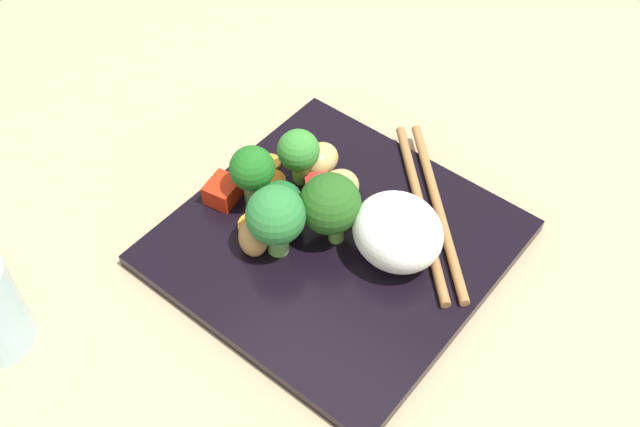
# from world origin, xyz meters

# --- Properties ---
(ground_plane) EXTENTS (1.10, 1.10, 0.02)m
(ground_plane) POSITION_xyz_m (0.00, 0.00, -0.01)
(ground_plane) COLOR tan
(square_plate) EXTENTS (0.27, 0.27, 0.01)m
(square_plate) POSITION_xyz_m (0.00, 0.00, 0.01)
(square_plate) COLOR black
(square_plate) RESTS_ON ground_plane
(rice_mound) EXTENTS (0.08, 0.09, 0.06)m
(rice_mound) POSITION_xyz_m (-0.02, 0.05, 0.04)
(rice_mound) COLOR white
(rice_mound) RESTS_ON square_plate
(broccoli_floret_0) EXTENTS (0.04, 0.04, 0.06)m
(broccoli_floret_0) POSITION_xyz_m (-0.03, -0.07, 0.05)
(broccoli_floret_0) COLOR #62AF45
(broccoli_floret_0) RESTS_ON square_plate
(broccoli_floret_1) EXTENTS (0.04, 0.04, 0.05)m
(broccoli_floret_1) POSITION_xyz_m (0.02, -0.05, 0.04)
(broccoli_floret_1) COLOR #78BB5E
(broccoli_floret_1) RESTS_ON square_plate
(broccoli_floret_2) EXTENTS (0.05, 0.05, 0.07)m
(broccoli_floret_2) POSITION_xyz_m (0.04, -0.03, 0.05)
(broccoli_floret_2) COLOR #6BA653
(broccoli_floret_2) RESTS_ON square_plate
(broccoli_floret_3) EXTENTS (0.04, 0.04, 0.07)m
(broccoli_floret_3) POSITION_xyz_m (0.01, -0.08, 0.05)
(broccoli_floret_3) COLOR #5C914C
(broccoli_floret_3) RESTS_ON square_plate
(broccoli_floret_4) EXTENTS (0.05, 0.05, 0.07)m
(broccoli_floret_4) POSITION_xyz_m (0.00, -0.01, 0.05)
(broccoli_floret_4) COLOR #74A543
(broccoli_floret_4) RESTS_ON square_plate
(carrot_slice_0) EXTENTS (0.04, 0.04, 0.01)m
(carrot_slice_0) POSITION_xyz_m (-0.02, -0.01, 0.02)
(carrot_slice_0) COLOR orange
(carrot_slice_0) RESTS_ON square_plate
(carrot_slice_1) EXTENTS (0.04, 0.04, 0.01)m
(carrot_slice_1) POSITION_xyz_m (0.04, -0.06, 0.02)
(carrot_slice_1) COLOR orange
(carrot_slice_1) RESTS_ON square_plate
(carrot_slice_2) EXTENTS (0.04, 0.04, 0.01)m
(carrot_slice_2) POSITION_xyz_m (-0.01, -0.09, 0.02)
(carrot_slice_2) COLOR orange
(carrot_slice_2) RESTS_ON square_plate
(carrot_slice_3) EXTENTS (0.02, 0.02, 0.01)m
(carrot_slice_3) POSITION_xyz_m (-0.01, -0.05, 0.02)
(carrot_slice_3) COLOR orange
(carrot_slice_3) RESTS_ON square_plate
(carrot_slice_4) EXTENTS (0.03, 0.03, 0.00)m
(carrot_slice_4) POSITION_xyz_m (-0.03, -0.10, 0.01)
(carrot_slice_4) COLOR orange
(carrot_slice_4) RESTS_ON square_plate
(pepper_chunk_0) EXTENTS (0.03, 0.03, 0.02)m
(pepper_chunk_0) POSITION_xyz_m (0.03, -0.11, 0.02)
(pepper_chunk_0) COLOR red
(pepper_chunk_0) RESTS_ON square_plate
(pepper_chunk_1) EXTENTS (0.03, 0.03, 0.01)m
(pepper_chunk_1) POSITION_xyz_m (-0.03, -0.05, 0.02)
(pepper_chunk_1) COLOR red
(pepper_chunk_1) RESTS_ON square_plate
(chicken_piece_0) EXTENTS (0.04, 0.03, 0.03)m
(chicken_piece_0) POSITION_xyz_m (-0.06, -0.06, 0.03)
(chicken_piece_0) COLOR tan
(chicken_piece_0) RESTS_ON square_plate
(chicken_piece_1) EXTENTS (0.04, 0.04, 0.03)m
(chicken_piece_1) POSITION_xyz_m (0.05, -0.05, 0.03)
(chicken_piece_1) COLOR #B08047
(chicken_piece_1) RESTS_ON square_plate
(chicken_piece_2) EXTENTS (0.04, 0.04, 0.03)m
(chicken_piece_2) POSITION_xyz_m (-0.04, -0.03, 0.03)
(chicken_piece_2) COLOR tan
(chicken_piece_2) RESTS_ON square_plate
(chopstick_pair) EXTENTS (0.16, 0.16, 0.01)m
(chopstick_pair) POSITION_xyz_m (-0.08, 0.05, 0.02)
(chopstick_pair) COLOR #A16E3E
(chopstick_pair) RESTS_ON square_plate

